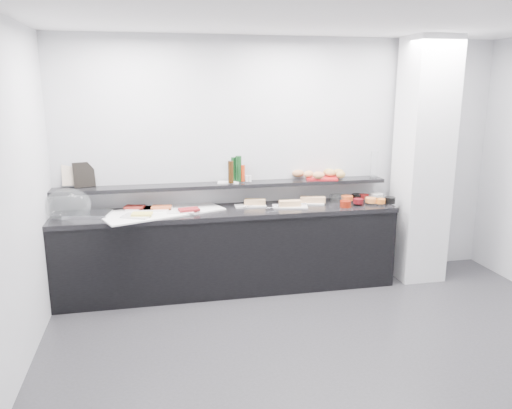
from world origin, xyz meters
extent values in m
plane|color=#2D2D30|center=(0.00, 0.00, 0.00)|extent=(5.00, 5.00, 0.00)
cube|color=#B5B8BD|center=(0.00, 2.00, 1.35)|extent=(5.00, 0.02, 2.70)
plane|color=white|center=(0.00, 0.00, 2.70)|extent=(5.00, 5.00, 0.00)
cube|color=white|center=(1.50, 1.65, 1.35)|extent=(0.50, 0.50, 2.70)
cube|color=black|center=(-0.70, 1.70, 0.42)|extent=(3.60, 0.60, 0.85)
cube|color=black|center=(-0.70, 1.70, 0.88)|extent=(3.62, 0.62, 0.05)
cube|color=black|center=(-0.70, 1.88, 1.13)|extent=(3.60, 0.25, 0.04)
cube|color=#BBBEC2|center=(-2.12, 1.70, 0.92)|extent=(0.48, 0.36, 0.04)
ellipsoid|color=white|center=(-2.31, 1.70, 1.03)|extent=(0.50, 0.37, 0.34)
cube|color=white|center=(-1.40, 1.73, 0.91)|extent=(1.35, 0.98, 0.01)
cube|color=white|center=(-1.61, 1.83, 0.92)|extent=(0.31, 0.22, 0.01)
cube|color=maroon|center=(-1.67, 1.85, 0.94)|extent=(0.22, 0.18, 0.02)
cube|color=white|center=(-1.45, 1.80, 0.92)|extent=(0.37, 0.28, 0.01)
cube|color=#D4592B|center=(-1.39, 1.78, 0.94)|extent=(0.22, 0.16, 0.02)
cube|color=silver|center=(-1.64, 1.52, 0.92)|extent=(0.32, 0.28, 0.01)
cube|color=#F8E760|center=(-1.59, 1.53, 0.94)|extent=(0.21, 0.16, 0.02)
cube|color=white|center=(-1.20, 1.63, 0.92)|extent=(0.30, 0.22, 0.01)
cube|color=maroon|center=(-1.12, 1.61, 0.94)|extent=(0.22, 0.16, 0.02)
cube|color=white|center=(-0.44, 1.79, 0.91)|extent=(0.34, 0.15, 0.01)
cube|color=tan|center=(-0.39, 1.80, 0.94)|extent=(0.24, 0.15, 0.06)
cylinder|color=#AFB1B6|center=(-0.49, 1.72, 0.92)|extent=(0.14, 0.09, 0.01)
cube|color=white|center=(-0.03, 1.66, 0.91)|extent=(0.40, 0.24, 0.01)
cube|color=tan|center=(-0.03, 1.65, 0.94)|extent=(0.24, 0.10, 0.06)
cylinder|color=silver|center=(-0.24, 1.61, 0.92)|extent=(0.16, 0.06, 0.01)
cube|color=white|center=(0.20, 1.79, 0.91)|extent=(0.42, 0.27, 0.01)
cube|color=tan|center=(0.27, 1.78, 0.94)|extent=(0.29, 0.18, 0.06)
cylinder|color=silver|center=(0.09, 1.72, 0.92)|extent=(0.16, 0.02, 0.01)
cylinder|color=silver|center=(0.58, 1.83, 0.94)|extent=(0.20, 0.20, 0.07)
cylinder|color=#D34F1C|center=(0.67, 1.77, 0.95)|extent=(0.14, 0.14, 0.05)
cylinder|color=black|center=(0.82, 1.84, 0.94)|extent=(0.14, 0.14, 0.07)
cylinder|color=#4E0B0B|center=(0.89, 1.80, 0.95)|extent=(0.13, 0.13, 0.05)
cylinder|color=white|center=(1.05, 1.78, 0.94)|extent=(0.19, 0.19, 0.07)
cylinder|color=white|center=(1.05, 1.82, 0.95)|extent=(0.15, 0.15, 0.05)
cylinder|color=maroon|center=(0.56, 1.54, 0.94)|extent=(0.14, 0.14, 0.07)
cylinder|color=#4F0B10|center=(0.73, 1.60, 0.95)|extent=(0.14, 0.14, 0.05)
cylinder|color=white|center=(0.90, 1.63, 0.94)|extent=(0.20, 0.20, 0.07)
cylinder|color=orange|center=(0.89, 1.60, 0.95)|extent=(0.17, 0.17, 0.05)
cylinder|color=black|center=(1.11, 1.62, 0.94)|extent=(0.14, 0.14, 0.07)
cylinder|color=orange|center=(0.97, 1.55, 0.95)|extent=(0.12, 0.12, 0.05)
cube|color=black|center=(-2.17, 1.97, 1.28)|extent=(0.23, 0.13, 0.26)
cube|color=beige|center=(-2.29, 1.98, 1.28)|extent=(0.20, 0.06, 0.22)
cube|color=white|center=(-0.67, 1.89, 1.16)|extent=(0.25, 0.18, 0.01)
cylinder|color=#103D19|center=(-0.60, 1.94, 1.29)|extent=(0.06, 0.06, 0.26)
cylinder|color=#321C09|center=(-0.65, 1.81, 1.28)|extent=(0.07, 0.07, 0.24)
cylinder|color=#0F3A16|center=(-0.55, 1.90, 1.30)|extent=(0.08, 0.08, 0.28)
cylinder|color=red|center=(-0.51, 1.88, 1.25)|extent=(0.06, 0.06, 0.18)
cylinder|color=white|center=(-0.46, 1.86, 1.20)|extent=(0.04, 0.04, 0.07)
cylinder|color=silver|center=(-0.43, 1.85, 1.20)|extent=(0.03, 0.03, 0.07)
cube|color=#AC1218|center=(0.40, 1.90, 1.16)|extent=(0.39, 0.32, 0.02)
ellipsoid|color=#B97646|center=(0.15, 1.98, 1.21)|extent=(0.16, 0.12, 0.08)
ellipsoid|color=#AF8943|center=(0.52, 1.98, 1.21)|extent=(0.15, 0.11, 0.08)
ellipsoid|color=#B28944|center=(0.62, 1.95, 1.21)|extent=(0.16, 0.12, 0.08)
ellipsoid|color=#B57645|center=(0.33, 1.82, 1.21)|extent=(0.13, 0.10, 0.08)
ellipsoid|color=#D28650|center=(0.34, 1.81, 1.21)|extent=(0.14, 0.09, 0.08)
ellipsoid|color=#B18943|center=(0.59, 1.79, 1.21)|extent=(0.14, 0.11, 0.08)
ellipsoid|color=#D88F52|center=(0.25, 1.91, 1.21)|extent=(0.15, 0.12, 0.08)
ellipsoid|color=#BB8B47|center=(0.52, 1.92, 1.21)|extent=(0.14, 0.11, 0.08)
cylinder|color=silver|center=(1.01, 1.85, 1.30)|extent=(0.11, 0.11, 0.30)
camera|label=1|loc=(-1.46, -3.39, 2.18)|focal=35.00mm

